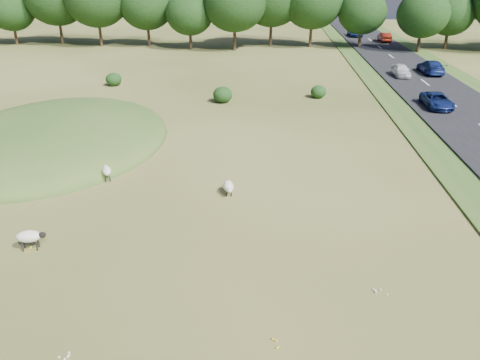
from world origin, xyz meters
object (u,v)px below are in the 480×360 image
Objects in this scene: car_0 at (437,100)px; sheep_1 at (107,171)px; car_4 at (401,70)px; sheep_2 at (228,186)px; car_5 at (364,24)px; car_6 at (355,32)px; car_7 at (431,67)px; car_2 at (385,37)px; sheep_3 at (30,237)px.

sheep_1 is at bearing -145.66° from car_0.
car_4 is at bearing -63.37° from sheep_1.
sheep_2 is 79.06m from car_5.
car_7 is at bearing -83.04° from car_6.
car_2 is at bearing -58.11° from car_6.
car_4 is (25.07, 36.88, 0.27)m from sheep_3.
car_7 reaches higher than car_0.
car_4 is at bearing 44.82° from sheep_3.
car_4 is 0.76× the size of car_7.
sheep_1 is 29.20m from car_0.
car_2 reaches higher than sheep_3.
car_2 is at bearing -90.00° from car_7.
car_2 is 0.92× the size of car_6.
car_4 is 32.86m from car_6.
sheep_1 is at bearing -112.00° from sheep_2.
car_7 is (20.56, 32.49, 0.52)m from sheep_2.
sheep_3 is at bearing -64.64° from sheep_2.
car_6 is 0.92× the size of car_7.
car_7 is (0.00, -25.01, 0.03)m from car_2.
sheep_2 is 0.34× the size of car_4.
sheep_3 is at bearing -109.77° from car_6.
sheep_1 is 7.61m from sheep_3.
car_0 reaches higher than sheep_2.
car_0 is at bearing -79.60° from sheep_1.
car_5 is 0.94× the size of car_7.
car_6 reaches higher than sheep_1.
car_6 reaches higher than car_0.
car_5 is (3.80, 45.59, 0.03)m from car_4.
car_0 is 58.57m from car_5.
sheep_3 is 0.31× the size of car_2.
car_4 is at bearing -90.00° from car_6.
sheep_1 is 62.64m from car_2.
car_5 is (27.91, 74.92, 0.36)m from sheep_1.
car_2 reaches higher than sheep_1.
car_0 is at bearing -90.00° from car_6.
car_6 is (-3.80, -12.73, -0.04)m from car_5.
sheep_2 is 10.33m from sheep_3.
car_2 is (3.80, 39.61, 0.10)m from car_0.
car_2 is (20.56, 57.50, 0.49)m from sheep_2.
car_0 is at bearing -90.00° from car_4.
car_0 is at bearing 75.41° from car_7.
sheep_3 is at bearing 53.22° from car_7.
car_2 is 25.01m from car_7.
sheep_1 is 0.28× the size of car_2.
sheep_2 is 61.07m from car_2.
sheep_3 reaches higher than sheep_2.
car_7 is at bearing 90.00° from car_2.
car_7 reaches higher than car_5.
car_6 is at bearing 73.38° from car_5.
car_4 is 0.83× the size of car_6.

